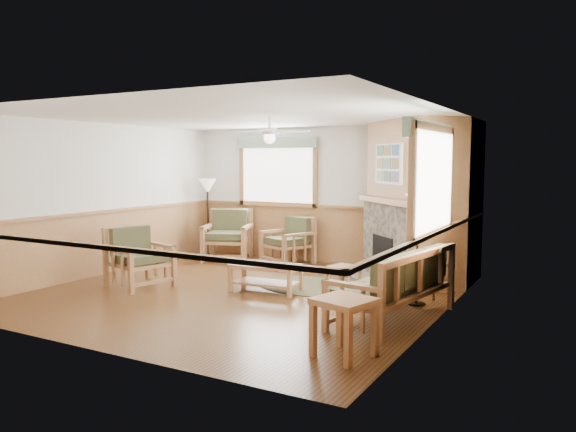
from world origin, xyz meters
The scene contains 24 objects.
floor centered at (0.00, 0.00, -0.01)m, with size 6.00×6.00×0.01m, color #523217.
ceiling centered at (0.00, 0.00, 2.70)m, with size 6.00×6.00×0.01m, color white.
wall_back centered at (0.00, 3.00, 1.35)m, with size 6.00×0.02×2.70m, color white.
wall_front centered at (0.00, -3.00, 1.35)m, with size 6.00×0.02×2.70m, color white.
wall_left centered at (-3.00, 0.00, 1.35)m, with size 0.02×6.00×2.70m, color white.
wall_right centered at (3.00, 0.00, 1.35)m, with size 0.02×6.00×2.70m, color white.
wainscot centered at (0.00, 0.00, 0.55)m, with size 6.00×6.00×1.10m, color #A27042, non-canonical shape.
fireplace centered at (2.05, 2.05, 1.35)m, with size 2.20×2.20×2.70m, color #A27042, non-canonical shape.
window_back centered at (-1.10, 2.96, 2.53)m, with size 1.90×0.16×1.50m, color white, non-canonical shape.
window_right centered at (2.96, -0.20, 2.53)m, with size 0.16×1.90×1.50m, color white, non-canonical shape.
ceiling_fan centered at (0.30, 0.30, 2.66)m, with size 1.24×1.24×0.36m, color white, non-canonical shape.
sofa centered at (2.50, -0.33, 0.46)m, with size 0.82×1.99×0.92m, color #AB7950, non-canonical shape.
armchair_back_left centered at (-1.91, 2.29, 0.51)m, with size 0.91×0.91×1.02m, color #AB7950, non-canonical shape.
armchair_back_right centered at (-0.62, 2.52, 0.46)m, with size 0.82×0.82×0.92m, color #AB7950, non-canonical shape.
armchair_left centered at (-1.71, -0.45, 0.48)m, with size 0.85×0.85×0.96m, color #AB7950, non-canonical shape.
coffee_table centered at (0.26, 0.23, 0.22)m, with size 1.08×0.54×0.43m, color #AB7950, non-canonical shape.
end_table_chairs centered at (-0.71, 2.55, 0.25)m, with size 0.45×0.43×0.50m, color #AB7950, non-canonical shape.
end_table_sofa centered at (2.49, -1.87, 0.31)m, with size 0.55×0.53×0.62m, color #AB7950, non-canonical shape.
footstool centered at (1.30, 0.91, 0.19)m, with size 0.44×0.44×0.38m, color #AB7950, non-canonical shape.
braided_rug centered at (0.82, 0.90, 0.01)m, with size 2.06×2.06×0.01m, color brown.
floor_lamp_left centered at (-2.55, 2.49, 0.83)m, with size 0.38×0.38×1.66m, color black, non-canonical shape.
floor_lamp_right centered at (2.54, 0.58, 0.79)m, with size 0.36×0.36×1.58m, color black, non-canonical shape.
book_red centered at (0.41, 0.18, 0.46)m, with size 0.22×0.30×0.03m, color maroon.
book_dark centered at (0.11, 0.30, 0.46)m, with size 0.20×0.27×0.03m, color black.
Camera 1 is at (4.73, -7.12, 2.04)m, focal length 35.00 mm.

